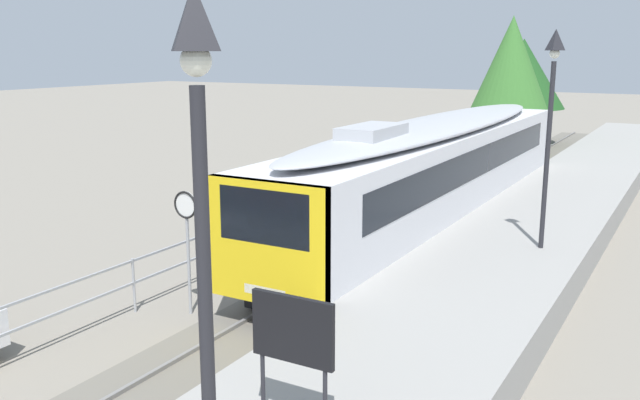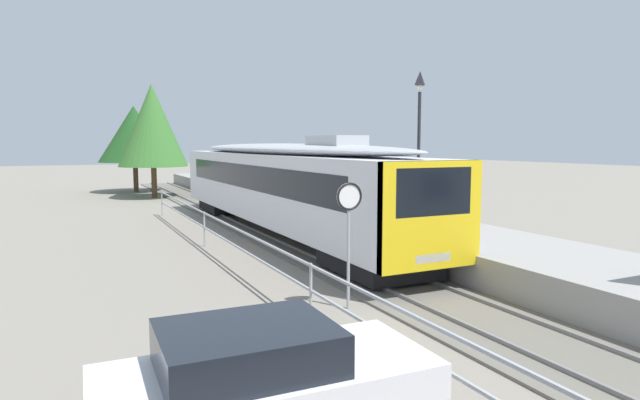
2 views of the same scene
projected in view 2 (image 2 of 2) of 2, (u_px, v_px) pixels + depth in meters
name	position (u px, v px, depth m)	size (l,w,h in m)	color
ground_plane	(206.00, 241.00, 19.87)	(160.00, 160.00, 0.00)	gray
track_rails	(281.00, 234.00, 21.16)	(3.20, 60.00, 0.14)	#6B665B
commuter_train	(280.00, 181.00, 21.04)	(2.82, 19.77, 3.74)	silver
station_platform	(352.00, 219.00, 22.52)	(3.90, 60.00, 0.90)	#999691
platform_lamp_mid_platform	(419.00, 116.00, 19.40)	(0.34, 0.34, 5.35)	#232328
speed_limit_sign	(349.00, 214.00, 11.51)	(0.61, 0.10, 2.81)	#9EA0A5
carpark_fence	(311.00, 280.00, 10.68)	(0.06, 36.06, 1.25)	#9EA0A5
parked_hatchback_white	(264.00, 385.00, 6.29)	(4.04, 1.86, 1.53)	white
tree_behind_carpark	(152.00, 125.00, 35.36)	(4.54, 4.54, 7.58)	brown
tree_behind_station_far	(134.00, 134.00, 39.71)	(5.23, 5.23, 6.44)	brown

